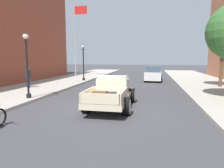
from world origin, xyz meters
The scene contains 8 objects.
ground_plane centered at (0.00, 0.00, 0.00)m, with size 140.00×140.00×0.00m, color #3D3D42.
hotrod_truck_cream centered at (0.13, 0.62, 0.75)m, with size 2.22×4.96×1.58m.
car_background_white centered at (2.30, 13.12, 0.77)m, with size 2.03×4.38×1.65m.
pedestrian_sidewalk_left centered at (-7.66, 4.87, 1.09)m, with size 0.53×0.22×1.65m.
street_lamp_near centered at (-5.06, 1.01, 2.39)m, with size 0.50×0.32×3.85m.
street_lamp_far centered at (-5.08, 10.89, 2.39)m, with size 0.50×0.32×3.85m.
flagpole centered at (-7.44, 15.15, 5.77)m, with size 1.74×0.16×9.16m.
street_tree_second centered at (7.73, 8.41, 4.58)m, with size 2.76×2.76×5.83m.
Camera 1 is at (2.13, -9.53, 2.49)m, focal length 32.05 mm.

